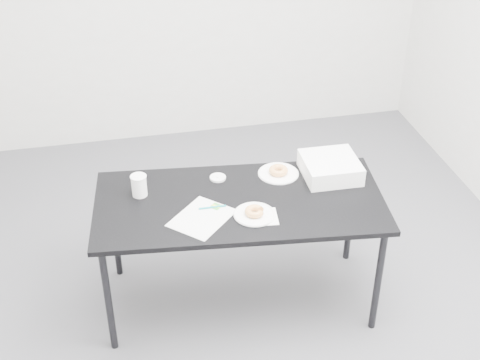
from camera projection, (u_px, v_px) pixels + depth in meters
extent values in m
plane|color=#4F4E54|center=(221.00, 291.00, 4.00)|extent=(4.00, 4.00, 0.00)
cube|color=black|center=(240.00, 202.00, 3.58)|extent=(1.62, 0.89, 0.03)
cylinder|color=black|center=(108.00, 300.00, 3.45)|extent=(0.04, 0.04, 0.68)
cylinder|color=black|center=(114.00, 229.00, 3.96)|extent=(0.04, 0.04, 0.68)
cylinder|color=black|center=(378.00, 281.00, 3.58)|extent=(0.04, 0.04, 0.68)
cylinder|color=black|center=(350.00, 214.00, 4.09)|extent=(0.04, 0.04, 0.68)
cube|color=white|center=(202.00, 218.00, 3.43)|extent=(0.39, 0.39, 0.00)
cube|color=green|center=(216.00, 206.00, 3.52)|extent=(0.07, 0.07, 0.00)
cylinder|color=#0C7D89|center=(212.00, 207.00, 3.50)|extent=(0.14, 0.01, 0.01)
cube|color=white|center=(263.00, 217.00, 3.44)|extent=(0.17, 0.17, 0.00)
cylinder|color=white|center=(254.00, 214.00, 3.45)|extent=(0.22, 0.22, 0.01)
torus|color=#D28142|center=(255.00, 211.00, 3.44)|extent=(0.12, 0.12, 0.03)
cylinder|color=white|center=(278.00, 174.00, 3.79)|extent=(0.23, 0.23, 0.01)
torus|color=#D28142|center=(278.00, 170.00, 3.78)|extent=(0.15, 0.15, 0.04)
cylinder|color=white|center=(139.00, 185.00, 3.58)|extent=(0.08, 0.08, 0.12)
cylinder|color=white|center=(218.00, 178.00, 3.74)|extent=(0.09, 0.09, 0.01)
cube|color=white|center=(330.00, 167.00, 3.75)|extent=(0.31, 0.31, 0.10)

